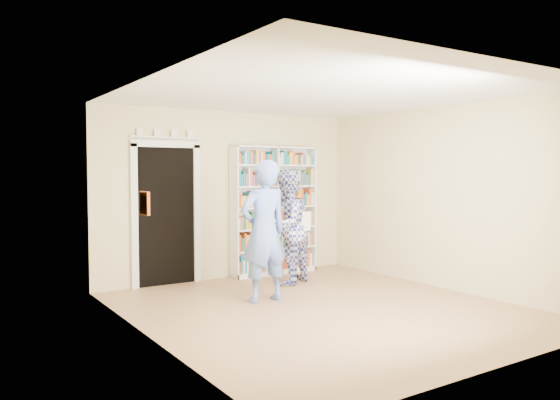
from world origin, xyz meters
TOP-DOWN VIEW (x-y plane):
  - floor at (0.00, 0.00)m, footprint 5.00×5.00m
  - ceiling at (0.00, 0.00)m, footprint 5.00×5.00m
  - wall_back at (0.00, 2.50)m, footprint 4.50×0.00m
  - wall_left at (-2.25, 0.00)m, footprint 0.00×5.00m
  - wall_right at (2.25, 0.00)m, footprint 0.00×5.00m
  - bookshelf at (0.77, 2.34)m, footprint 1.56×0.29m
  - doorway at (-1.10, 2.48)m, footprint 1.10×0.08m
  - wall_art at (-2.23, 0.20)m, footprint 0.03×0.25m
  - man_blue at (-0.41, 0.75)m, footprint 0.69×0.46m
  - man_plaid at (0.47, 1.54)m, footprint 1.07×0.98m
  - paper_sheet at (0.64, 1.30)m, footprint 0.20×0.05m

SIDE VIEW (x-z plane):
  - floor at x=0.00m, z-range 0.00..0.00m
  - man_plaid at x=0.47m, z-range 0.00..1.77m
  - man_blue at x=-0.41m, z-range 0.00..1.89m
  - paper_sheet at x=0.64m, z-range 0.83..1.12m
  - bookshelf at x=0.77m, z-range 0.01..2.16m
  - doorway at x=-1.10m, z-range -0.04..2.39m
  - wall_back at x=0.00m, z-range -0.90..3.60m
  - wall_left at x=-2.25m, z-range -1.15..3.85m
  - wall_right at x=2.25m, z-range -1.15..3.85m
  - wall_art at x=-2.23m, z-range 1.27..1.52m
  - ceiling at x=0.00m, z-range 2.70..2.70m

